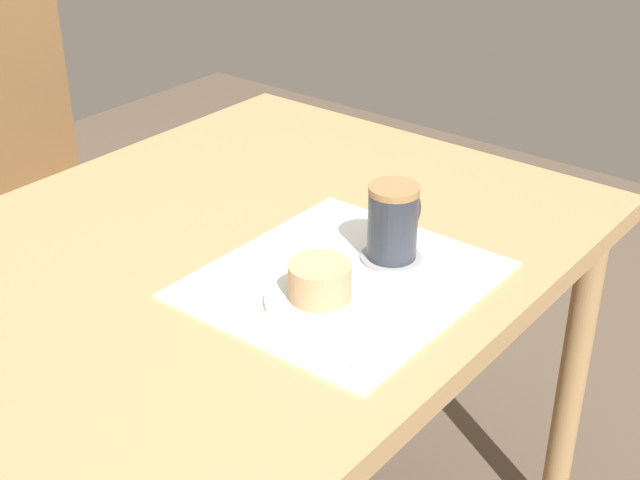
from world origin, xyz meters
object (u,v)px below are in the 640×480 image
object	(u,v)px
dining_table	(227,295)
pastry	(320,280)
coffee_mug	(394,221)
pastry_plate	(320,300)
wooden_chair	(30,195)

from	to	relation	value
dining_table	pastry	bearing A→B (deg)	-99.53
pastry	coffee_mug	size ratio (longest dim) A/B	0.76
pastry_plate	coffee_mug	world-z (taller)	coffee_mug
dining_table	coffee_mug	world-z (taller)	coffee_mug
wooden_chair	pastry_plate	world-z (taller)	wooden_chair
dining_table	pastry_plate	xyz separation A→B (m)	(-0.03, -0.20, 0.09)
wooden_chair	pastry_plate	bearing A→B (deg)	80.88
dining_table	wooden_chair	bearing A→B (deg)	78.00
coffee_mug	pastry_plate	bearing A→B (deg)	178.26
wooden_chair	coffee_mug	size ratio (longest dim) A/B	8.89
dining_table	wooden_chair	size ratio (longest dim) A/B	1.16
dining_table	pastry_plate	world-z (taller)	pastry_plate
coffee_mug	pastry	bearing A→B (deg)	178.26
coffee_mug	dining_table	bearing A→B (deg)	121.06
dining_table	wooden_chair	world-z (taller)	wooden_chair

